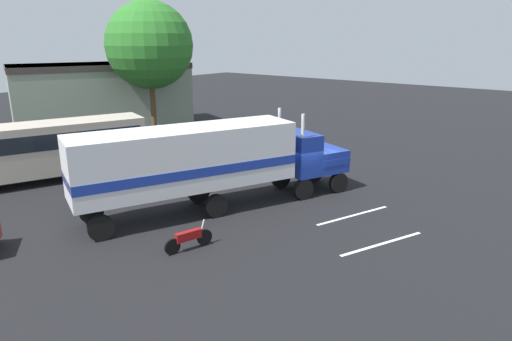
% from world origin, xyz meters
% --- Properties ---
extents(ground_plane, '(120.00, 120.00, 0.00)m').
position_xyz_m(ground_plane, '(0.00, 0.00, 0.00)').
color(ground_plane, black).
extents(lane_stripe_near, '(4.20, 1.63, 0.01)m').
position_xyz_m(lane_stripe_near, '(-1.25, -3.50, 0.01)').
color(lane_stripe_near, silver).
rests_on(lane_stripe_near, ground_plane).
extents(lane_stripe_mid, '(4.15, 1.77, 0.01)m').
position_xyz_m(lane_stripe_mid, '(-3.30, -5.85, 0.01)').
color(lane_stripe_mid, silver).
rests_on(lane_stripe_mid, ground_plane).
extents(semi_truck, '(14.03, 7.75, 4.50)m').
position_xyz_m(semi_truck, '(-4.89, 2.46, 2.52)').
color(semi_truck, '#193399').
rests_on(semi_truck, ground_plane).
extents(person_bystander, '(0.40, 0.48, 1.63)m').
position_xyz_m(person_bystander, '(-3.96, 4.50, 0.89)').
color(person_bystander, black).
rests_on(person_bystander, ground_plane).
extents(parked_bus, '(11.23, 6.04, 3.40)m').
position_xyz_m(parked_bus, '(-7.34, 13.06, 2.07)').
color(parked_bus, '#BFB29E').
rests_on(parked_bus, ground_plane).
extents(motorcycle, '(2.07, 0.63, 1.12)m').
position_xyz_m(motorcycle, '(-8.59, -0.02, 0.48)').
color(motorcycle, black).
rests_on(motorcycle, ground_plane).
extents(tree_left, '(7.04, 7.04, 10.97)m').
position_xyz_m(tree_left, '(4.65, 18.16, 7.44)').
color(tree_left, brown).
rests_on(tree_left, ground_plane).
extents(building_backdrop, '(16.16, 11.33, 5.85)m').
position_xyz_m(building_backdrop, '(3.77, 24.01, 3.14)').
color(building_backdrop, gray).
rests_on(building_backdrop, ground_plane).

